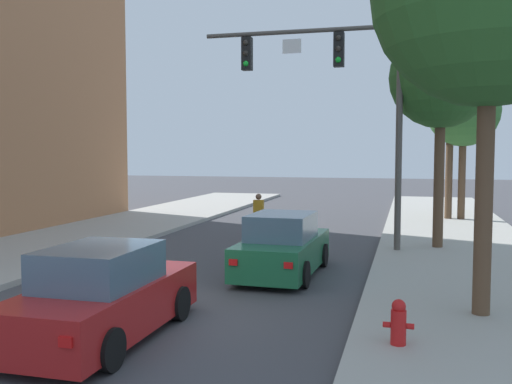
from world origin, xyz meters
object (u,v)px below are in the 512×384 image
at_px(traffic_signal_mast, 342,82).
at_px(car_lead_green, 283,247).
at_px(car_following_red, 104,297).
at_px(street_tree_farthest, 464,111).
at_px(fire_hydrant, 398,322).
at_px(street_tree_second, 441,78).
at_px(street_tree_third, 451,94).
at_px(pedestrian_crossing_road, 259,213).

height_order(traffic_signal_mast, car_lead_green, traffic_signal_mast).
bearing_deg(car_lead_green, traffic_signal_mast, 74.62).
height_order(car_following_red, street_tree_farthest, street_tree_farthest).
distance_m(car_lead_green, street_tree_farthest, 14.61).
bearing_deg(fire_hydrant, street_tree_second, 83.96).
relative_size(car_lead_green, fire_hydrant, 5.94).
relative_size(fire_hydrant, street_tree_third, 0.10).
distance_m(car_lead_green, fire_hydrant, 5.98).
relative_size(street_tree_third, street_tree_farthest, 1.10).
height_order(street_tree_second, street_tree_third, street_tree_third).
height_order(traffic_signal_mast, street_tree_farthest, traffic_signal_mast).
height_order(pedestrian_crossing_road, street_tree_second, street_tree_second).
bearing_deg(street_tree_second, car_following_red, -119.50).
height_order(fire_hydrant, street_tree_farthest, street_tree_farthest).
distance_m(fire_hydrant, street_tree_second, 11.04).
bearing_deg(street_tree_farthest, traffic_signal_mast, -115.61).
xyz_separation_m(pedestrian_crossing_road, street_tree_farthest, (7.61, 6.99, 4.06)).
bearing_deg(car_lead_green, street_tree_second, 49.10).
relative_size(car_following_red, street_tree_second, 0.61).
bearing_deg(car_following_red, traffic_signal_mast, 73.13).
bearing_deg(street_tree_third, street_tree_second, -95.75).
bearing_deg(street_tree_second, street_tree_farthest, 80.44).
distance_m(traffic_signal_mast, car_following_red, 10.93).
xyz_separation_m(traffic_signal_mast, street_tree_farthest, (4.37, 9.12, -0.36)).
relative_size(pedestrian_crossing_road, street_tree_farthest, 0.25).
height_order(car_following_red, pedestrian_crossing_road, pedestrian_crossing_road).
bearing_deg(street_tree_second, fire_hydrant, -96.04).
bearing_deg(traffic_signal_mast, pedestrian_crossing_road, 146.60).
height_order(pedestrian_crossing_road, street_tree_farthest, street_tree_farthest).
xyz_separation_m(car_following_red, street_tree_farthest, (7.25, 18.61, 4.25)).
bearing_deg(pedestrian_crossing_road, street_tree_second, -11.43).
bearing_deg(traffic_signal_mast, street_tree_third, 67.37).
bearing_deg(traffic_signal_mast, car_lead_green, -105.38).
distance_m(traffic_signal_mast, street_tree_second, 3.11).
bearing_deg(street_tree_third, car_following_red, -109.75).
bearing_deg(fire_hydrant, traffic_signal_mast, 102.28).
bearing_deg(pedestrian_crossing_road, street_tree_third, 44.91).
relative_size(street_tree_second, street_tree_farthest, 1.08).
distance_m(street_tree_third, street_tree_farthest, 0.95).
relative_size(car_lead_green, pedestrian_crossing_road, 2.61).
bearing_deg(street_tree_farthest, street_tree_second, -99.56).
relative_size(car_following_red, fire_hydrant, 5.89).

